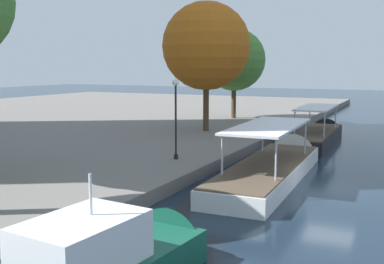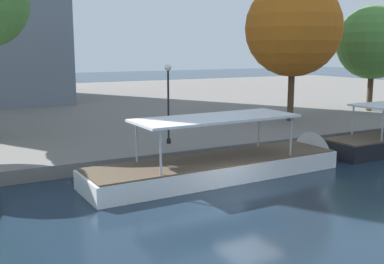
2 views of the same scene
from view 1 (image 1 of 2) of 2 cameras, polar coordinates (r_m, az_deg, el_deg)
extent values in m
plane|color=#192838|center=(25.29, 16.36, -6.63)|extent=(220.00, 220.00, 0.00)
cone|color=#14513D|center=(16.65, -1.73, -12.97)|extent=(1.44, 2.71, 2.61)
cube|color=white|center=(12.82, -13.14, -12.93)|extent=(3.43, 2.49, 1.31)
cube|color=black|center=(13.67, -9.39, -11.20)|extent=(1.06, 2.13, 0.78)
cylinder|color=silver|center=(12.70, -12.17, -7.38)|extent=(0.08, 0.08, 1.11)
cube|color=white|center=(26.28, 9.14, -5.29)|extent=(13.59, 3.78, 1.28)
cone|color=white|center=(33.20, 12.30, -2.61)|extent=(1.51, 3.02, 2.97)
cube|color=brown|center=(26.13, 9.17, -3.84)|extent=(13.31, 3.61, 0.08)
cylinder|color=#B2B2B7|center=(29.82, 8.55, -0.36)|extent=(0.10, 0.10, 1.99)
cylinder|color=#B2B2B7|center=(29.25, 13.55, -0.65)|extent=(0.10, 0.10, 1.99)
cylinder|color=#B2B2B7|center=(22.84, 3.67, -2.81)|extent=(0.10, 0.10, 1.99)
cylinder|color=#B2B2B7|center=(22.09, 10.13, -3.28)|extent=(0.10, 0.10, 1.99)
cube|color=silver|center=(25.79, 9.27, 0.71)|extent=(8.46, 3.34, 0.12)
cube|color=black|center=(39.47, 14.72, -0.99)|extent=(11.47, 3.07, 1.39)
cone|color=black|center=(45.54, 16.01, 0.12)|extent=(1.47, 2.51, 2.47)
cube|color=brown|center=(39.37, 14.76, 0.06)|extent=(11.23, 2.92, 0.08)
cylinder|color=#B2B2B7|center=(42.51, 14.04, 1.96)|extent=(0.10, 0.10, 1.85)
cylinder|color=#B2B2B7|center=(42.18, 16.98, 1.81)|extent=(0.10, 0.10, 1.85)
cylinder|color=#B2B2B7|center=(36.39, 12.30, 1.05)|extent=(0.10, 0.10, 1.85)
cylinder|color=#B2B2B7|center=(36.01, 15.72, 0.86)|extent=(0.10, 0.10, 1.85)
cube|color=silver|center=(39.16, 14.86, 2.89)|extent=(7.13, 2.73, 0.12)
cylinder|color=black|center=(28.02, -1.97, 1.13)|extent=(0.12, 0.12, 4.40)
sphere|color=white|center=(27.84, -2.00, 6.00)|extent=(0.40, 0.40, 0.40)
cylinder|color=black|center=(28.34, -1.95, -2.99)|extent=(0.26, 0.26, 0.30)
cylinder|color=#4C3823|center=(40.64, 1.70, 3.27)|extent=(0.50, 0.50, 4.44)
sphere|color=#BC6019|center=(40.54, 1.73, 10.36)|extent=(7.48, 7.48, 7.48)
sphere|color=#BC6019|center=(39.48, 1.72, 9.85)|extent=(4.82, 4.82, 4.82)
sphere|color=#BC6019|center=(41.31, -0.23, 11.50)|extent=(4.35, 4.35, 4.35)
cylinder|color=#4C3823|center=(50.99, 5.06, 3.80)|extent=(0.51, 0.51, 3.75)
sphere|color=#4C8438|center=(50.87, 5.12, 8.70)|extent=(6.63, 6.63, 6.63)
sphere|color=#4C8438|center=(51.22, 5.97, 8.32)|extent=(4.28, 4.28, 4.28)
sphere|color=#4C8438|center=(51.47, 5.18, 8.68)|extent=(3.50, 3.50, 3.50)
camera|label=2|loc=(17.72, 69.05, 3.42)|focal=43.27mm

